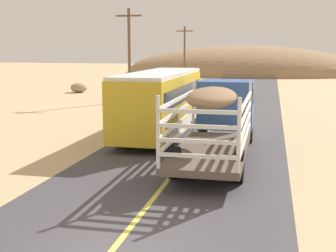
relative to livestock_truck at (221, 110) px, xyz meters
name	(u,v)px	position (x,y,z in m)	size (l,w,h in m)	color
ground_plane	(111,252)	(-1.24, -10.47, -1.79)	(240.00, 240.00, 0.00)	tan
road_surface	(111,252)	(-1.24, -10.47, -1.78)	(8.00, 120.00, 0.02)	#423F44
road_centre_line	(111,251)	(-1.24, -10.47, -1.77)	(0.16, 117.60, 0.00)	#D8CC4C
livestock_truck	(221,110)	(0.00, 0.00, 0.00)	(2.53, 9.70, 3.02)	#3359A5
bus	(161,101)	(-3.46, 3.30, -0.04)	(2.54, 10.00, 3.21)	gold
power_pole_mid	(129,52)	(-9.50, 17.26, 2.30)	(2.20, 0.24, 7.61)	brown
power_pole_far	(185,52)	(-9.50, 41.80, 2.12)	(2.20, 0.24, 7.26)	brown
boulder_near_shoulder	(79,88)	(-16.92, 23.82, -1.31)	(1.69, 1.63, 0.96)	gray
distant_hill	(243,74)	(-2.84, 61.45, -1.79)	(41.42, 25.07, 9.65)	#957553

